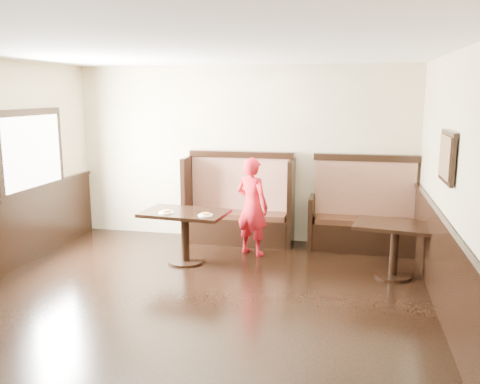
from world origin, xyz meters
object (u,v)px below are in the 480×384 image
(booth_neighbor, at_px, (364,218))
(table_main, at_px, (185,223))
(child, at_px, (252,206))
(booth_main, at_px, (239,209))
(table_neighbor, at_px, (395,237))

(booth_neighbor, distance_m, table_main, 2.75)
(booth_neighbor, bearing_deg, table_main, -154.13)
(child, bearing_deg, table_main, 59.06)
(booth_main, xyz_separation_m, table_neighbor, (2.31, -1.17, 0.00))
(booth_main, height_order, table_main, booth_main)
(table_main, xyz_separation_m, child, (0.85, 0.59, 0.16))
(table_neighbor, relative_size, child, 0.77)
(booth_neighbor, distance_m, table_neighbor, 1.23)
(booth_main, bearing_deg, child, -61.85)
(table_main, height_order, child, child)
(table_neighbor, bearing_deg, booth_neighbor, 116.54)
(booth_main, height_order, table_neighbor, booth_main)
(table_main, bearing_deg, booth_main, 72.14)
(table_neighbor, bearing_deg, table_main, -170.18)
(booth_main, relative_size, booth_neighbor, 1.06)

